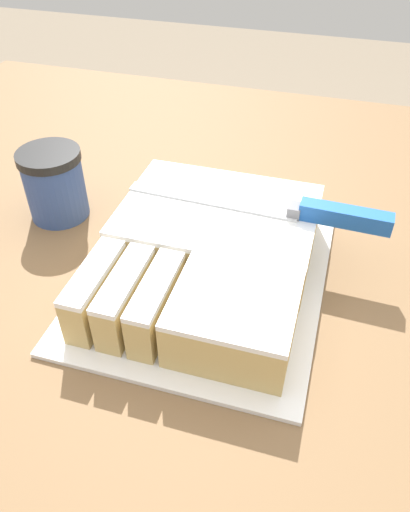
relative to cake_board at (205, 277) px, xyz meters
name	(u,v)px	position (x,y,z in m)	size (l,w,h in m)	color
countertop	(215,421)	(0.00, 0.07, -0.45)	(1.40, 1.10, 0.89)	brown
cake_board	(205,277)	(0.00, 0.00, 0.00)	(0.29, 0.35, 0.01)	white
cake	(209,254)	(0.00, 0.00, 0.04)	(0.25, 0.30, 0.06)	tan
knife	(316,215)	(0.12, 0.07, 0.08)	(0.34, 0.03, 0.02)	silver
coffee_cup	(55,184)	(-0.25, 0.08, 0.05)	(0.09, 0.09, 0.10)	#334C8C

